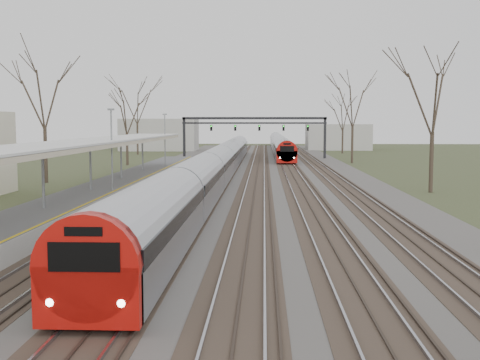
# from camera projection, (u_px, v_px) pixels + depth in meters

# --- Properties ---
(track_bed) EXTENTS (24.00, 160.00, 0.22)m
(track_bed) POSITION_uv_depth(u_px,v_px,m) (249.00, 176.00, 57.88)
(track_bed) COLOR #474442
(track_bed) RESTS_ON ground
(platform) EXTENTS (3.50, 69.00, 1.00)m
(platform) POSITION_uv_depth(u_px,v_px,m) (106.00, 192.00, 40.80)
(platform) COLOR #9E9B93
(platform) RESTS_ON ground
(canopy) EXTENTS (4.10, 50.00, 3.11)m
(canopy) POSITION_uv_depth(u_px,v_px,m) (85.00, 144.00, 35.99)
(canopy) COLOR slate
(canopy) RESTS_ON platform
(signal_gantry) EXTENTS (21.00, 0.59, 6.08)m
(signal_gantry) POSITION_uv_depth(u_px,v_px,m) (255.00, 125.00, 87.26)
(signal_gantry) COLOR black
(signal_gantry) RESTS_ON ground
(tree_west_far) EXTENTS (5.50, 5.50, 11.33)m
(tree_west_far) POSITION_uv_depth(u_px,v_px,m) (44.00, 89.00, 50.86)
(tree_west_far) COLOR #2D231C
(tree_west_far) RESTS_ON ground
(tree_east_far) EXTENTS (5.00, 5.00, 10.30)m
(tree_east_far) POSITION_uv_depth(u_px,v_px,m) (433.00, 94.00, 43.73)
(tree_east_far) COLOR #2D231C
(tree_east_far) RESTS_ON ground
(train_near) EXTENTS (2.62, 90.21, 3.05)m
(train_near) POSITION_uv_depth(u_px,v_px,m) (221.00, 161.00, 58.70)
(train_near) COLOR #A3A5AD
(train_near) RESTS_ON ground
(train_far) EXTENTS (2.62, 75.21, 3.05)m
(train_far) POSITION_uv_depth(u_px,v_px,m) (279.00, 143.00, 110.66)
(train_far) COLOR #A3A5AD
(train_far) RESTS_ON ground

